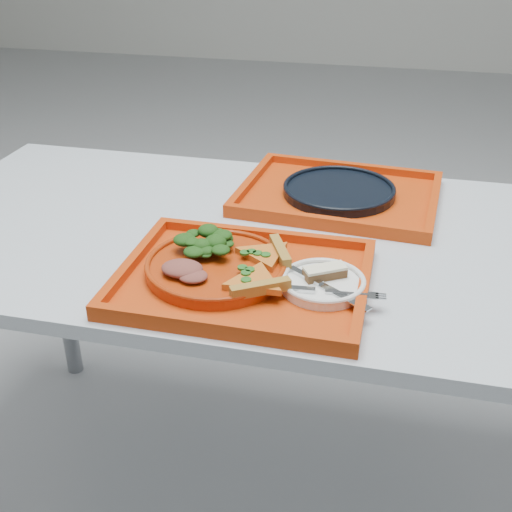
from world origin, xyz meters
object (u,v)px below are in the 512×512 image
dinner_plate (216,268)px  dessert_bar (325,272)px  tray_far (339,197)px  tray_main (244,281)px  navy_plate (339,191)px

dinner_plate → dessert_bar: dessert_bar is taller
tray_far → dinner_plate: size_ratio=1.73×
dessert_bar → tray_far: bearing=61.4°
tray_far → dessert_bar: 0.41m
tray_main → dessert_bar: 0.15m
tray_far → tray_main: bearing=-102.1°
tray_main → navy_plate: size_ratio=1.73×
dessert_bar → tray_main: bearing=154.5°
dinner_plate → navy_plate: 0.45m
tray_far → dinner_plate: 0.45m
navy_plate → dessert_bar: size_ratio=3.24×
tray_main → dessert_bar: bearing=6.3°
navy_plate → dessert_bar: dessert_bar is taller
dinner_plate → tray_far: bearing=66.4°
dessert_bar → navy_plate: bearing=61.4°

